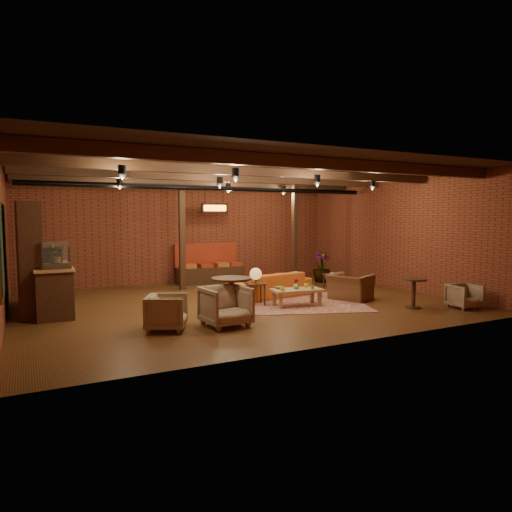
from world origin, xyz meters
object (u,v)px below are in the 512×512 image
armchair_b (226,304)px  coffee_table (296,291)px  round_table_left (231,291)px  plant_tall (322,236)px  side_table_book (332,275)px  round_table_right (414,288)px  side_table_lamp (256,277)px  armchair_far (464,295)px  armchair_right (350,283)px  sofa (270,285)px  armchair_a (167,310)px

armchair_b → coffee_table: bearing=20.1°
round_table_left → plant_tall: 5.90m
side_table_book → round_table_right: size_ratio=0.67×
round_table_left → side_table_book: size_ratio=1.86×
armchair_b → plant_tall: bearing=33.6°
side_table_lamp → side_table_book: bearing=20.8°
side_table_lamp → side_table_book: 3.28m
round_table_left → armchair_far: round_table_left is taller
side_table_lamp → armchair_right: 2.49m
side_table_lamp → coffee_table: bearing=-35.4°
coffee_table → side_table_book: 2.85m
sofa → armchair_a: armchair_a is taller
sofa → armchair_b: 3.29m
sofa → side_table_book: bearing=179.5°
armchair_b → round_table_right: (4.53, -0.35, 0.03)m
armchair_a → side_table_book: armchair_a is taller
round_table_right → round_table_left: bearing=168.1°
coffee_table → sofa: bearing=88.9°
coffee_table → round_table_right: (2.29, -1.40, 0.10)m
armchair_a → armchair_far: 6.73m
sofa → plant_tall: bearing=-159.8°
plant_tall → side_table_lamp: bearing=-146.1°
sofa → armchair_right: 2.04m
armchair_b → armchair_far: size_ratio=1.39×
armchair_a → armchair_right: armchair_right is taller
armchair_b → round_table_right: armchair_b is taller
coffee_table → side_table_lamp: 1.01m
armchair_right → plant_tall: size_ratio=0.33×
round_table_right → plant_tall: size_ratio=0.23×
round_table_right → plant_tall: 4.51m
side_table_lamp → armchair_b: (-1.45, -1.60, -0.25)m
coffee_table → round_table_right: bearing=-31.4°
armchair_b → armchair_far: (5.54, -0.90, -0.12)m
round_table_left → plant_tall: plant_tall is taller
armchair_right → armchair_far: (1.66, -2.03, -0.13)m
round_table_left → armchair_a: 1.49m
coffee_table → armchair_far: size_ratio=2.04×
coffee_table → round_table_left: 1.97m
sofa → side_table_book: (2.25, 0.39, 0.08)m
armchair_a → coffee_table: bearing=-51.0°
armchair_right → armchair_far: bearing=-165.0°
armchair_right → armchair_far: size_ratio=1.62×
side_table_lamp → armchair_b: size_ratio=1.05×
armchair_b → side_table_book: (4.51, 2.77, -0.02)m
armchair_b → plant_tall: (5.03, 4.01, 1.06)m
armchair_far → round_table_left: bearing=170.5°
coffee_table → armchair_right: 1.65m
armchair_right → sofa: bearing=28.2°
round_table_right → armchair_far: 1.16m
round_table_left → sofa: bearing=44.1°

